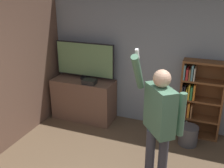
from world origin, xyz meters
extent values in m
cube|color=gray|center=(0.00, 2.84, 1.35)|extent=(6.52, 0.06, 2.70)
cube|color=brown|center=(-2.29, 1.40, 1.35)|extent=(0.06, 4.41, 2.70)
cube|color=brown|center=(-1.53, 2.50, 0.42)|extent=(1.27, 0.55, 0.85)
cylinder|color=black|center=(-1.53, 2.60, 0.86)|extent=(0.22, 0.22, 0.03)
cylinder|color=black|center=(-1.53, 2.60, 0.90)|extent=(0.06, 0.06, 0.05)
cube|color=black|center=(-1.53, 2.60, 1.26)|extent=(1.25, 0.04, 0.69)
cube|color=#6B9360|center=(-1.53, 2.58, 1.26)|extent=(1.22, 0.01, 0.65)
cube|color=black|center=(-1.32, 2.35, 0.89)|extent=(0.26, 0.20, 0.09)
cube|color=brown|center=(0.40, 2.65, 0.72)|extent=(0.04, 0.28, 1.45)
cube|color=brown|center=(1.11, 2.65, 0.72)|extent=(0.04, 0.28, 1.45)
cube|color=brown|center=(0.76, 2.78, 0.72)|extent=(0.74, 0.01, 1.45)
cube|color=brown|center=(0.76, 2.65, 0.02)|extent=(0.67, 0.28, 0.04)
cube|color=brown|center=(0.76, 2.65, 0.36)|extent=(0.67, 0.28, 0.04)
cube|color=brown|center=(0.76, 2.65, 0.72)|extent=(0.67, 0.28, 0.04)
cube|color=brown|center=(0.76, 2.65, 1.09)|extent=(0.67, 0.28, 0.04)
cube|color=brown|center=(0.76, 2.65, 1.43)|extent=(0.67, 0.28, 0.04)
cube|color=#7A3889|center=(0.43, 2.64, 0.15)|extent=(0.02, 0.26, 0.27)
cube|color=#5B8E99|center=(0.47, 2.62, 0.13)|extent=(0.04, 0.22, 0.22)
cube|color=#7A3889|center=(0.52, 2.61, 0.12)|extent=(0.04, 0.20, 0.20)
cube|color=beige|center=(0.56, 2.64, 0.16)|extent=(0.03, 0.26, 0.29)
cube|color=beige|center=(0.44, 2.62, 0.48)|extent=(0.03, 0.22, 0.20)
cube|color=beige|center=(0.48, 2.63, 0.52)|extent=(0.04, 0.25, 0.28)
cube|color=red|center=(0.52, 2.63, 0.48)|extent=(0.02, 0.25, 0.21)
cube|color=orange|center=(0.57, 2.61, 0.52)|extent=(0.04, 0.21, 0.28)
cube|color=#99663D|center=(0.62, 2.62, 0.50)|extent=(0.03, 0.23, 0.25)
cube|color=#232328|center=(0.43, 2.64, 0.85)|extent=(0.02, 0.25, 0.23)
cube|color=#232328|center=(0.47, 2.63, 0.86)|extent=(0.03, 0.25, 0.23)
cube|color=gold|center=(0.50, 2.62, 0.84)|extent=(0.02, 0.22, 0.19)
cube|color=gold|center=(0.54, 2.64, 0.88)|extent=(0.03, 0.26, 0.28)
cube|color=#338447|center=(0.59, 2.62, 0.86)|extent=(0.04, 0.22, 0.24)
cube|color=orange|center=(0.63, 2.62, 0.88)|extent=(0.03, 0.23, 0.28)
cube|color=#5B8E99|center=(0.43, 2.62, 1.24)|extent=(0.03, 0.23, 0.26)
cube|color=red|center=(0.48, 2.63, 1.20)|extent=(0.04, 0.24, 0.20)
cube|color=#99663D|center=(0.52, 2.61, 1.20)|extent=(0.03, 0.20, 0.19)
cube|color=#5B8E99|center=(0.56, 2.61, 1.24)|extent=(0.03, 0.21, 0.27)
cube|color=beige|center=(0.60, 2.64, 1.22)|extent=(0.02, 0.26, 0.23)
cylinder|color=#383842|center=(0.21, 1.10, 0.42)|extent=(0.13, 0.13, 0.85)
cylinder|color=#383842|center=(0.39, 1.10, 0.42)|extent=(0.13, 0.13, 0.85)
cube|color=#477056|center=(0.30, 1.10, 1.16)|extent=(0.49, 0.53, 0.63)
sphere|color=tan|center=(0.30, 1.10, 1.59)|extent=(0.23, 0.23, 0.23)
cylinder|color=#477056|center=(0.58, 1.10, 1.15)|extent=(0.09, 0.09, 0.58)
cylinder|color=#477056|center=(0.03, 0.98, 1.67)|extent=(0.09, 0.41, 0.53)
cube|color=white|center=(0.03, 0.93, 1.92)|extent=(0.04, 0.09, 0.14)
cylinder|color=#4C4C51|center=(0.63, 2.27, 0.17)|extent=(0.33, 0.33, 0.35)
camera|label=1|loc=(0.83, -1.94, 2.68)|focal=42.00mm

